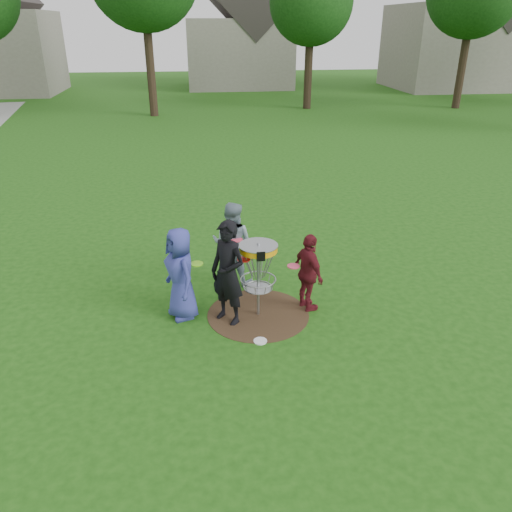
{
  "coord_description": "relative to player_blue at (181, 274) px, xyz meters",
  "views": [
    {
      "loc": [
        -1.0,
        -7.48,
        4.67
      ],
      "look_at": [
        0.0,
        0.3,
        1.0
      ],
      "focal_mm": 35.0,
      "sensor_mm": 36.0,
      "label": 1
    }
  ],
  "objects": [
    {
      "name": "player_blue",
      "position": [
        0.0,
        0.0,
        0.0
      ],
      "size": [
        0.8,
        0.94,
        1.64
      ],
      "primitive_type": "imported",
      "rotation": [
        0.0,
        0.0,
        -1.16
      ],
      "color": "#343A91",
      "rests_on": "ground"
    },
    {
      "name": "player_grey",
      "position": [
        0.97,
        1.16,
        0.01
      ],
      "size": [
        0.98,
        0.88,
        1.65
      ],
      "primitive_type": "imported",
      "rotation": [
        0.0,
        0.0,
        2.76
      ],
      "color": "gray",
      "rests_on": "ground"
    },
    {
      "name": "dirt_patch",
      "position": [
        1.31,
        -0.14,
        -0.81
      ],
      "size": [
        1.8,
        1.8,
        0.01
      ],
      "primitive_type": "cylinder",
      "color": "#47331E",
      "rests_on": "ground"
    },
    {
      "name": "player_black",
      "position": [
        0.78,
        -0.26,
        0.09
      ],
      "size": [
        0.78,
        0.78,
        1.82
      ],
      "primitive_type": "imported",
      "rotation": [
        0.0,
        0.0,
        -0.78
      ],
      "color": "black",
      "rests_on": "ground"
    },
    {
      "name": "player_maroon",
      "position": [
        2.21,
        -0.05,
        -0.1
      ],
      "size": [
        0.59,
        0.91,
        1.44
      ],
      "primitive_type": "imported",
      "rotation": [
        0.0,
        0.0,
        1.89
      ],
      "color": "maroon",
      "rests_on": "ground"
    },
    {
      "name": "disc_on_grass",
      "position": [
        1.23,
        -0.97,
        -0.81
      ],
      "size": [
        0.22,
        0.22,
        0.02
      ],
      "primitive_type": "cylinder",
      "color": "white",
      "rests_on": "ground"
    },
    {
      "name": "house_row",
      "position": [
        6.09,
        32.92,
        3.32
      ],
      "size": [
        44.5,
        10.65,
        11.62
      ],
      "color": "gray",
      "rests_on": "ground"
    },
    {
      "name": "held_discs",
      "position": [
        1.08,
        0.14,
        0.19
      ],
      "size": [
        1.87,
        1.3,
        0.26
      ],
      "color": "#8AFE1C",
      "rests_on": "ground"
    },
    {
      "name": "disc_golf_basket",
      "position": [
        1.31,
        -0.14,
        0.2
      ],
      "size": [
        0.66,
        0.67,
        1.38
      ],
      "color": "#9EA0A5",
      "rests_on": "ground"
    },
    {
      "name": "ground",
      "position": [
        1.31,
        -0.14,
        -0.82
      ],
      "size": [
        100.0,
        100.0,
        0.0
      ],
      "primitive_type": "plane",
      "color": "#19470F",
      "rests_on": "ground"
    }
  ]
}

